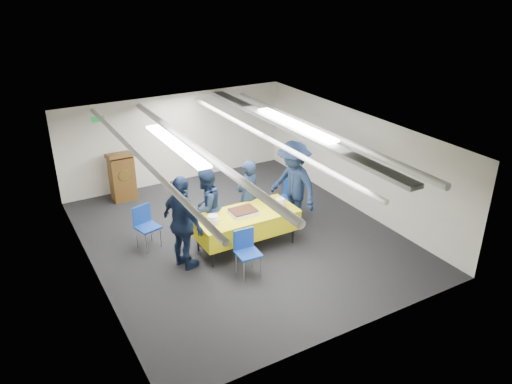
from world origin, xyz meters
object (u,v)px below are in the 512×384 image
podium (122,176)px  sailor_b (206,207)px  sheet_cake (243,212)px  sailor_c (183,223)px  serving_table (246,222)px  chair_near (246,248)px  sailor_d (293,185)px  chair_left (145,222)px  chair_right (289,195)px  sailor_a (248,197)px

podium → sailor_b: sailor_b is taller
sheet_cake → sailor_c: sailor_c is taller
sheet_cake → serving_table: bearing=-6.2°
sheet_cake → podium: size_ratio=0.42×
serving_table → chair_near: size_ratio=2.36×
serving_table → podium: 3.79m
podium → sailor_d: sailor_d is taller
chair_near → serving_table: bearing=61.5°
sheet_cake → sailor_c: bearing=-177.3°
podium → chair_near: podium is taller
chair_left → sailor_c: bearing=-70.7°
sheet_cake → chair_right: chair_right is taller
chair_near → sailor_a: sailor_a is taller
podium → sailor_c: 3.56m
podium → sailor_c: (0.15, -3.54, 0.31)m
serving_table → sailor_c: 1.39m
chair_near → sailor_c: 1.24m
chair_near → chair_right: 2.48m
serving_table → chair_left: size_ratio=2.36×
sailor_a → sailor_b: sailor_a is taller
chair_left → sailor_d: (3.04, -0.76, 0.44)m
chair_left → sheet_cake: bearing=-32.1°
podium → chair_right: 4.08m
chair_near → sailor_b: bearing=96.9°
serving_table → sailor_b: (-0.61, 0.56, 0.25)m
podium → chair_near: (1.06, -4.30, -0.08)m
serving_table → sheet_cake: size_ratio=3.88×
sailor_a → sailor_c: bearing=7.3°
sheet_cake → sailor_c: size_ratio=0.29×
podium → chair_near: size_ratio=1.44×
serving_table → sailor_c: (-1.34, -0.05, 0.36)m
podium → sailor_d: size_ratio=0.64×
sailor_b → chair_right: bearing=156.9°
chair_left → podium: bearing=84.4°
serving_table → sailor_a: bearing=58.0°
chair_near → chair_right: bearing=38.3°
sheet_cake → chair_left: bearing=147.9°
chair_right → sailor_c: 2.98m
podium → sailor_a: 3.47m
chair_right → chair_near: bearing=-141.7°
chair_near → podium: bearing=103.8°
chair_right → sailor_b: 2.14m
sailor_d → sheet_cake: bearing=-87.9°
podium → chair_left: podium is taller
sheet_cake → chair_left: size_ratio=0.61×
chair_right → sailor_a: size_ratio=0.53×
sheet_cake → chair_left: (-1.68, 1.05, -0.28)m
chair_right → sailor_a: sailor_a is taller
sailor_c → sailor_d: sailor_d is taller
sheet_cake → chair_near: bearing=-115.0°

